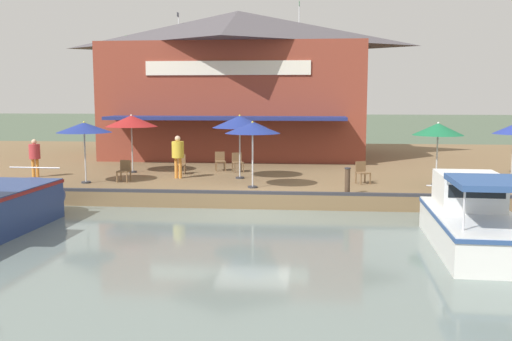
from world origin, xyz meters
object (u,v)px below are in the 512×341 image
object	(u,v)px
waterfront_restaurant	(238,82)
motorboat_distant_upstream	(470,219)
person_near_entrance	(35,154)
cafe_chair_far_corner_seat	(180,163)
cafe_chair_back_row_seat	(124,170)
mooring_post	(347,181)
patio_umbrella_by_entrance	(438,129)
person_mid_patio	(178,152)
patio_umbrella_mid_patio_left	(240,122)
tree_upstream_bank	(180,77)
patio_umbrella_far_corner	(131,121)
patio_umbrella_mid_patio_right	(253,128)
cafe_chair_facing_river	(237,161)
tree_downstream_bank	(131,72)
cafe_chair_under_first_umbrella	(220,160)
cafe_chair_beside_entrance	(362,171)
patio_umbrella_near_quay_edge	(84,128)

from	to	relation	value
waterfront_restaurant	motorboat_distant_upstream	size ratio (longest dim) A/B	2.39
waterfront_restaurant	person_near_entrance	bearing A→B (deg)	-35.37
cafe_chair_far_corner_seat	cafe_chair_back_row_seat	world-z (taller)	same
cafe_chair_back_row_seat	mooring_post	xyz separation A→B (m)	(2.07, 8.55, -0.00)
motorboat_distant_upstream	cafe_chair_back_row_seat	bearing A→B (deg)	-119.53
patio_umbrella_by_entrance	person_mid_patio	size ratio (longest dim) A/B	1.37
patio_umbrella_by_entrance	mooring_post	bearing A→B (deg)	-56.51
patio_umbrella_mid_patio_left	tree_upstream_bank	world-z (taller)	tree_upstream_bank
person_mid_patio	motorboat_distant_upstream	bearing A→B (deg)	51.31
patio_umbrella_far_corner	motorboat_distant_upstream	size ratio (longest dim) A/B	0.42
patio_umbrella_mid_patio_right	waterfront_restaurant	bearing A→B (deg)	-170.49
cafe_chair_facing_river	tree_downstream_bank	bearing A→B (deg)	-141.81
tree_upstream_bank	cafe_chair_under_first_umbrella	bearing A→B (deg)	20.50
waterfront_restaurant	cafe_chair_far_corner_seat	distance (m)	9.58
cafe_chair_beside_entrance	tree_upstream_bank	size ratio (longest dim) A/B	0.12
patio_umbrella_near_quay_edge	motorboat_distant_upstream	distance (m)	14.36
cafe_chair_facing_river	tree_upstream_bank	distance (m)	14.35
waterfront_restaurant	cafe_chair_under_first_umbrella	world-z (taller)	waterfront_restaurant
cafe_chair_under_first_umbrella	tree_downstream_bank	world-z (taller)	tree_downstream_bank
cafe_chair_beside_entrance	tree_downstream_bank	bearing A→B (deg)	-134.82
motorboat_distant_upstream	mooring_post	distance (m)	5.30
cafe_chair_facing_river	tree_downstream_bank	xyz separation A→B (m)	(-10.10, -7.95, 4.38)
patio_umbrella_far_corner	person_mid_patio	size ratio (longest dim) A/B	1.46
patio_umbrella_near_quay_edge	motorboat_distant_upstream	xyz separation A→B (m)	(6.06, 12.86, -2.00)
motorboat_distant_upstream	waterfront_restaurant	bearing A→B (deg)	-154.76
patio_umbrella_mid_patio_right	patio_umbrella_far_corner	distance (m)	6.85
patio_umbrella_mid_patio_left	person_mid_patio	xyz separation A→B (m)	(0.20, -2.53, -1.22)
waterfront_restaurant	patio_umbrella_mid_patio_right	bearing A→B (deg)	9.51
cafe_chair_facing_river	tree_upstream_bank	size ratio (longest dim) A/B	0.12
patio_umbrella_by_entrance	cafe_chair_facing_river	world-z (taller)	patio_umbrella_by_entrance
patio_umbrella_near_quay_edge	tree_upstream_bank	bearing A→B (deg)	179.94
patio_umbrella_mid_patio_left	cafe_chair_beside_entrance	bearing A→B (deg)	79.06
patio_umbrella_mid_patio_right	cafe_chair_far_corner_seat	bearing A→B (deg)	-134.40
patio_umbrella_near_quay_edge	mooring_post	xyz separation A→B (m)	(1.64, 9.95, -1.68)
patio_umbrella_far_corner	cafe_chair_back_row_seat	size ratio (longest dim) A/B	3.01
cafe_chair_beside_entrance	person_mid_patio	distance (m)	7.47
patio_umbrella_mid_patio_right	tree_upstream_bank	xyz separation A→B (m)	(-17.04, -6.55, 2.40)
cafe_chair_beside_entrance	person_near_entrance	world-z (taller)	person_near_entrance
patio_umbrella_far_corner	cafe_chair_facing_river	bearing A→B (deg)	97.96
waterfront_restaurant	cafe_chair_under_first_umbrella	size ratio (longest dim) A/B	16.99
patio_umbrella_mid_patio_left	tree_downstream_bank	xyz separation A→B (m)	(-12.15, -8.30, 2.54)
patio_umbrella_mid_patio_right	tree_downstream_bank	xyz separation A→B (m)	(-14.51, -9.07, 2.66)
cafe_chair_back_row_seat	cafe_chair_facing_river	size ratio (longest dim) A/B	1.00
cafe_chair_under_first_umbrella	person_mid_patio	bearing A→B (deg)	-27.10
cafe_chair_back_row_seat	person_near_entrance	xyz separation A→B (m)	(-0.94, -4.13, 0.51)
cafe_chair_beside_entrance	tree_upstream_bank	bearing A→B (deg)	-145.70
waterfront_restaurant	person_near_entrance	world-z (taller)	waterfront_restaurant
cafe_chair_facing_river	mooring_post	distance (m)	7.11
cafe_chair_beside_entrance	motorboat_distant_upstream	distance (m)	7.28
patio_umbrella_by_entrance	motorboat_distant_upstream	distance (m)	7.02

